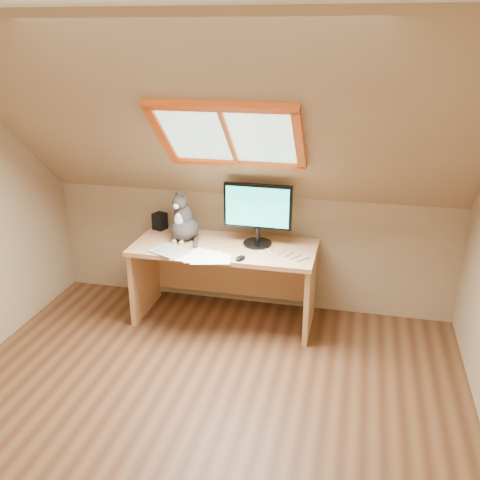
# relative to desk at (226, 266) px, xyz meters

# --- Properties ---
(ground) EXTENTS (3.50, 3.50, 0.00)m
(ground) POSITION_rel_desk_xyz_m (0.13, -1.44, -0.46)
(ground) COLOR brown
(ground) RESTS_ON ground
(room_shell) EXTENTS (3.52, 3.52, 2.41)m
(room_shell) POSITION_rel_desk_xyz_m (0.13, -1.54, 0.97)
(room_shell) COLOR tan
(room_shell) RESTS_ON ground
(desk) EXTENTS (1.48, 0.65, 0.67)m
(desk) POSITION_rel_desk_xyz_m (0.00, 0.00, 0.00)
(desk) COLOR tan
(desk) RESTS_ON ground
(monitor) EXTENTS (0.55, 0.23, 0.51)m
(monitor) POSITION_rel_desk_xyz_m (0.26, 0.01, 0.50)
(monitor) COLOR black
(monitor) RESTS_ON desk
(cat) EXTENTS (0.29, 0.33, 0.43)m
(cat) POSITION_rel_desk_xyz_m (-0.36, -0.01, 0.37)
(cat) COLOR #3E3937
(cat) RESTS_ON desk
(desk_speaker) EXTENTS (0.13, 0.13, 0.15)m
(desk_speaker) POSITION_rel_desk_xyz_m (-0.64, 0.19, 0.29)
(desk_speaker) COLOR black
(desk_speaker) RESTS_ON desk
(graphics_tablet) EXTENTS (0.35, 0.31, 0.01)m
(graphics_tablet) POSITION_rel_desk_xyz_m (-0.38, -0.30, 0.22)
(graphics_tablet) COLOR #B2B2B7
(graphics_tablet) RESTS_ON desk
(mouse) EXTENTS (0.09, 0.11, 0.03)m
(mouse) POSITION_rel_desk_xyz_m (0.19, -0.32, 0.23)
(mouse) COLOR black
(mouse) RESTS_ON desk
(papers) EXTENTS (0.35, 0.30, 0.01)m
(papers) POSITION_rel_desk_xyz_m (-0.09, -0.32, 0.22)
(papers) COLOR white
(papers) RESTS_ON desk
(cables) EXTENTS (0.51, 0.26, 0.01)m
(cables) POSITION_rel_desk_xyz_m (0.48, -0.18, 0.22)
(cables) COLOR silver
(cables) RESTS_ON desk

